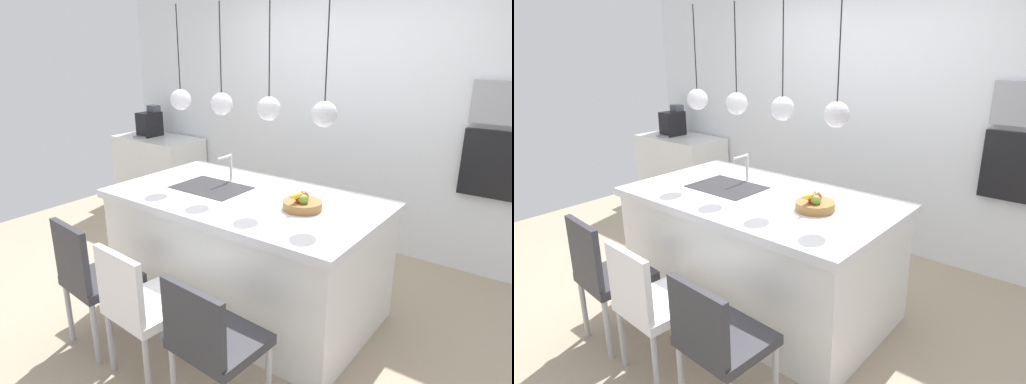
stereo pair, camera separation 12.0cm
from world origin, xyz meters
TOP-DOWN VIEW (x-y plane):
  - floor at (0.00, 0.00)m, footprint 6.60×6.60m
  - back_wall at (0.00, 1.65)m, footprint 6.00×0.10m
  - kitchen_island at (0.00, 0.00)m, footprint 2.00×1.13m
  - sink_basin at (-0.33, 0.00)m, footprint 0.56×0.40m
  - faucet at (-0.33, 0.21)m, footprint 0.02×0.17m
  - fruit_bowl at (0.48, 0.00)m, footprint 0.27×0.27m
  - side_counter at (-2.40, 1.28)m, footprint 1.10×0.60m
  - coffee_machine at (-2.53, 1.28)m, footprint 0.20×0.35m
  - oven at (1.39, 1.58)m, footprint 0.56×0.08m
  - chair_near at (-0.50, -0.99)m, footprint 0.45×0.46m
  - chair_middle at (-0.01, -0.99)m, footprint 0.46×0.47m
  - chair_far at (0.54, -0.98)m, footprint 0.47×0.44m
  - pendant_light_left at (-0.62, 0.00)m, footprint 0.16×0.16m
  - pendant_light_center_left at (-0.21, 0.00)m, footprint 0.16×0.16m
  - pendant_light_center_right at (0.21, 0.00)m, footprint 0.16×0.16m
  - pendant_light_right at (0.62, 0.00)m, footprint 0.16×0.16m

SIDE VIEW (x-z plane):
  - floor at x=0.00m, z-range 0.00..0.00m
  - side_counter at x=-2.40m, z-range 0.00..0.84m
  - kitchen_island at x=0.00m, z-range 0.00..0.91m
  - chair_far at x=0.54m, z-range 0.06..0.91m
  - chair_middle at x=-0.01m, z-range 0.06..0.93m
  - chair_near at x=-0.50m, z-range 0.06..0.97m
  - sink_basin at x=-0.33m, z-range 0.89..0.91m
  - fruit_bowl at x=0.48m, z-range 0.88..1.02m
  - coffee_machine at x=-2.53m, z-range 0.81..1.19m
  - oven at x=1.39m, z-range 0.74..1.30m
  - faucet at x=-0.33m, z-range 0.94..1.16m
  - back_wall at x=0.00m, z-range 0.00..2.60m
  - pendant_light_left at x=-0.62m, z-range 1.18..1.94m
  - pendant_light_center_left at x=-0.21m, z-range 1.18..1.94m
  - pendant_light_center_right at x=0.21m, z-range 1.18..1.94m
  - pendant_light_right at x=0.62m, z-range 1.18..1.94m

